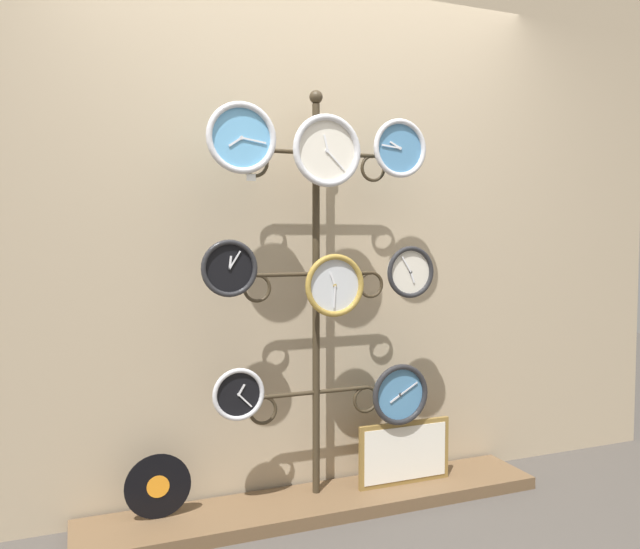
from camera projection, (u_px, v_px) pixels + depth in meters
ground_plane at (352, 543)px, 2.59m from camera, size 12.00×12.00×0.00m
shop_wall at (304, 212)px, 3.04m from camera, size 4.40×0.04×2.80m
low_shelf at (321, 503)px, 2.92m from camera, size 2.20×0.36×0.06m
display_stand at (316, 351)px, 2.93m from camera, size 0.72×0.32×1.95m
clock_top_left at (241, 138)px, 2.63m from camera, size 0.31×0.04×0.31m
clock_top_center at (327, 151)px, 2.77m from camera, size 0.32×0.04×0.32m
clock_top_right at (399, 148)px, 2.93m from camera, size 0.28×0.04×0.28m
clock_middle_left at (229, 268)px, 2.65m from camera, size 0.25×0.04×0.25m
clock_middle_center at (334, 285)px, 2.83m from camera, size 0.29×0.04×0.29m
clock_middle_right at (410, 272)px, 2.97m from camera, size 0.25×0.04×0.25m
clock_bottom_left at (238, 394)px, 2.72m from camera, size 0.23×0.04×0.23m
clock_bottom_right at (400, 394)px, 3.01m from camera, size 0.30×0.04×0.30m
vinyl_record at (158, 486)px, 2.68m from camera, size 0.28×0.01×0.28m
picture_frame at (405, 453)px, 3.07m from camera, size 0.49×0.02×0.31m
price_tag_upper at (251, 178)px, 2.65m from camera, size 0.04×0.00×0.03m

